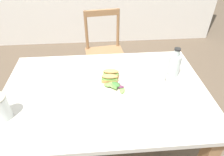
% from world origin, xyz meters
% --- Properties ---
extents(dining_table, '(1.26, 0.85, 0.74)m').
position_xyz_m(dining_table, '(0.11, 0.00, 0.61)').
color(dining_table, '#BCB7AD').
rests_on(dining_table, ground).
extents(chair_wooden_far, '(0.44, 0.44, 0.87)m').
position_xyz_m(chair_wooden_far, '(0.16, 0.93, 0.45)').
color(chair_wooden_far, '#8E6642').
rests_on(chair_wooden_far, ground).
extents(plate_lunch, '(0.28, 0.28, 0.01)m').
position_xyz_m(plate_lunch, '(0.16, 0.05, 0.74)').
color(plate_lunch, beige).
rests_on(plate_lunch, dining_table).
extents(sandwich_half_front, '(0.11, 0.06, 0.06)m').
position_xyz_m(sandwich_half_front, '(0.15, 0.07, 0.78)').
color(sandwich_half_front, tan).
rests_on(sandwich_half_front, plate_lunch).
extents(sandwich_half_back, '(0.11, 0.06, 0.06)m').
position_xyz_m(sandwich_half_back, '(0.16, 0.12, 0.78)').
color(sandwich_half_back, tan).
rests_on(sandwich_half_back, plate_lunch).
extents(salad_mixed_greens, '(0.13, 0.15, 0.03)m').
position_xyz_m(salad_mixed_greens, '(0.17, 0.01, 0.77)').
color(salad_mixed_greens, '#6B9E47').
rests_on(salad_mixed_greens, plate_lunch).
extents(napkin_folded, '(0.12, 0.26, 0.00)m').
position_xyz_m(napkin_folded, '(-0.06, 0.02, 0.74)').
color(napkin_folded, white).
rests_on(napkin_folded, dining_table).
extents(fork_on_napkin, '(0.03, 0.19, 0.00)m').
position_xyz_m(fork_on_napkin, '(-0.06, 0.03, 0.75)').
color(fork_on_napkin, silver).
rests_on(fork_on_napkin, napkin_folded).
extents(bottle_cold_brew, '(0.08, 0.08, 0.20)m').
position_xyz_m(bottle_cold_brew, '(0.58, 0.12, 0.81)').
color(bottle_cold_brew, '#472819').
rests_on(bottle_cold_brew, dining_table).
extents(mason_jar_iced_tea, '(0.09, 0.09, 0.14)m').
position_xyz_m(mason_jar_iced_tea, '(-0.43, -0.18, 0.80)').
color(mason_jar_iced_tea, '#C67528').
rests_on(mason_jar_iced_tea, dining_table).
extents(cup_extra_side, '(0.06, 0.06, 0.08)m').
position_xyz_m(cup_extra_side, '(0.48, 0.06, 0.78)').
color(cup_extra_side, white).
rests_on(cup_extra_side, dining_table).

